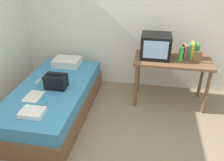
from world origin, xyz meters
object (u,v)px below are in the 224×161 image
Objects in this scene: handbag at (56,81)px; remote_dark at (39,110)px; bed at (54,100)px; folded_towel at (32,112)px; water_bottle at (181,54)px; pillow at (67,62)px; picture_frame at (198,57)px; tv at (156,46)px; book_row at (191,51)px; magazine at (34,96)px; remote_silver at (38,82)px; desk at (172,65)px.

handbag is 1.92× the size of remote_dark.
bed is 7.14× the size of folded_towel.
handbag is (-1.72, -0.62, -0.29)m from water_bottle.
folded_towel is at bearing -86.63° from pillow.
picture_frame is (2.04, 0.58, 0.61)m from bed.
tv is 1.77× the size of book_row.
water_bottle is 2.20m from folded_towel.
folded_towel is at bearing -147.79° from picture_frame.
book_row is 2.04m from handbag.
handbag is 1.03× the size of magazine.
pillow is at bearing 92.82° from bed.
magazine is 0.35m from remote_dark.
water_bottle is 1.49× the size of remote_silver.
magazine is at bearing 115.54° from folded_towel.
handbag is at bearing -157.89° from book_row.
folded_towel is (-1.99, -1.25, -0.34)m from picture_frame.
desk reaches higher than bed.
folded_towel is (0.08, -1.41, -0.03)m from pillow.
picture_frame is at bearing 30.84° from remote_dark.
bed is at bearing -158.84° from desk.
remote_dark reaches higher than magazine.
folded_towel is at bearing -113.32° from remote_dark.
bed is 0.80m from pillow.
handbag is (-1.87, -0.76, -0.30)m from book_row.
water_bottle is at bearing -4.45° from pillow.
remote_dark reaches higher than bed.
handbag is 0.37m from magazine.
tv reaches higher than picture_frame.
tv is at bearing 32.20° from magazine.
picture_frame reaches higher than desk.
bed is at bearing 165.53° from handbag.
water_bottle is 0.21m from book_row.
water_bottle is at bearing 19.75° from handbag.
pillow reaches higher than bed.
picture_frame is at bearing 12.44° from remote_silver.
remote_silver is (-0.21, -0.66, -0.05)m from pillow.
bed is 6.90× the size of magazine.
folded_towel reaches higher than bed.
pillow reaches higher than remote_silver.
water_bottle is 1.37× the size of remote_dark.
bed is at bearing -164.12° from picture_frame.
remote_silver is at bearing 163.79° from handbag.
picture_frame is (0.08, -0.16, -0.03)m from book_row.
desk is at bearing -3.36° from tv.
picture_frame is 0.56× the size of handbag.
handbag is at bearing 53.25° from magazine.
book_row is at bearing 17.44° from desk.
picture_frame is (0.61, -0.10, -0.10)m from tv.
remote_dark is at bearing -81.80° from bed.
water_bottle is 0.76× the size of folded_towel.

